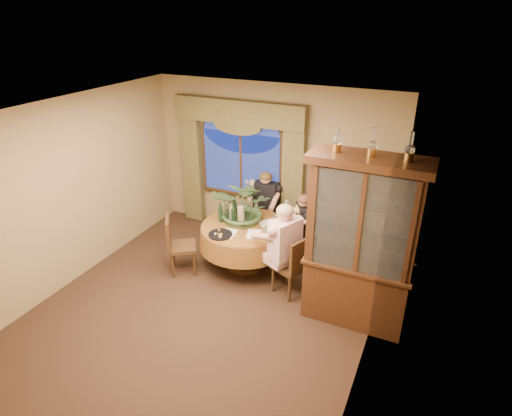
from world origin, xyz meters
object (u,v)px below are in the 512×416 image
at_px(centerpiece_plant, 245,184).
at_px(wine_bottle_1, 235,208).
at_px(chair_back_right, 306,231).
at_px(wine_bottle_4, 224,208).
at_px(person_scarf, 304,230).
at_px(wine_bottle_0, 231,212).
at_px(wine_bottle_3, 220,213).
at_px(oil_lamp_right, 410,147).
at_px(chair_back, 266,216).
at_px(person_pink, 285,250).
at_px(oil_lamp_center, 373,142).
at_px(chair_front_left, 182,245).
at_px(olive_bowl, 244,227).
at_px(china_cabinet, 360,245).
at_px(stoneware_vase, 241,214).
at_px(dining_table, 245,246).
at_px(wine_bottle_2, 233,215).
at_px(person_back, 266,206).
at_px(chair_right, 290,265).
at_px(oil_lamp_left, 337,138).

distance_m(centerpiece_plant, wine_bottle_1, 0.52).
height_order(chair_back_right, wine_bottle_4, wine_bottle_4).
distance_m(person_scarf, wine_bottle_0, 1.22).
bearing_deg(wine_bottle_3, oil_lamp_right, -11.26).
distance_m(chair_back, wine_bottle_0, 1.03).
relative_size(oil_lamp_right, person_pink, 0.23).
bearing_deg(oil_lamp_center, chair_front_left, 179.34).
height_order(oil_lamp_right, olive_bowl, oil_lamp_right).
distance_m(china_cabinet, stoneware_vase, 2.18).
distance_m(chair_back_right, person_pink, 1.15).
bearing_deg(dining_table, wine_bottle_3, -174.27).
relative_size(wine_bottle_0, wine_bottle_2, 1.00).
bearing_deg(stoneware_vase, chair_back, 85.02).
bearing_deg(person_pink, wine_bottle_4, 92.93).
relative_size(chair_front_left, wine_bottle_3, 2.91).
distance_m(oil_lamp_right, wine_bottle_1, 3.19).
distance_m(oil_lamp_center, chair_back_right, 2.67).
relative_size(chair_back_right, olive_bowl, 6.52).
height_order(chair_front_left, wine_bottle_4, wine_bottle_4).
bearing_deg(chair_back_right, wine_bottle_1, 72.68).
bearing_deg(dining_table, wine_bottle_2, -172.77).
distance_m(dining_table, person_back, 1.03).
xyz_separation_m(person_pink, wine_bottle_1, (-1.14, 0.63, 0.19)).
height_order(chair_front_left, olive_bowl, chair_front_left).
height_order(person_back, olive_bowl, person_back).
relative_size(olive_bowl, wine_bottle_1, 0.45).
distance_m(centerpiece_plant, wine_bottle_0, 0.52).
height_order(person_pink, stoneware_vase, person_pink).
bearing_deg(wine_bottle_4, chair_back_right, 24.51).
bearing_deg(wine_bottle_2, china_cabinet, -14.96).
xyz_separation_m(centerpiece_plant, wine_bottle_4, (-0.37, -0.04, -0.47)).
bearing_deg(wine_bottle_2, wine_bottle_0, 138.65).
bearing_deg(chair_right, olive_bowl, 93.44).
height_order(dining_table, wine_bottle_2, wine_bottle_2).
bearing_deg(wine_bottle_0, chair_right, -19.64).
height_order(oil_lamp_right, wine_bottle_3, oil_lamp_right).
distance_m(wine_bottle_2, wine_bottle_3, 0.23).
distance_m(oil_lamp_left, chair_back_right, 2.53).
xyz_separation_m(chair_right, chair_back, (-0.96, 1.33, 0.00)).
bearing_deg(dining_table, person_scarf, 29.59).
bearing_deg(chair_back, chair_right, 123.46).
distance_m(china_cabinet, wine_bottle_2, 2.21).
relative_size(olive_bowl, wine_bottle_2, 0.45).
xyz_separation_m(chair_right, wine_bottle_2, (-1.11, 0.36, 0.44)).
height_order(chair_back_right, person_scarf, person_scarf).
height_order(china_cabinet, chair_back_right, china_cabinet).
height_order(oil_lamp_left, wine_bottle_4, oil_lamp_left).
bearing_deg(person_back, dining_table, 90.00).
bearing_deg(oil_lamp_right, wine_bottle_3, 168.74).
height_order(chair_front_left, wine_bottle_0, wine_bottle_0).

